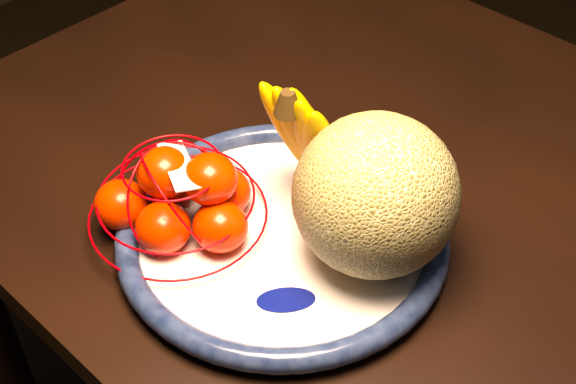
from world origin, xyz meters
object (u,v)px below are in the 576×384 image
Objects in this scene: fruit_bowl at (282,234)px; mandarin_bag at (181,198)px; dining_table at (471,273)px; banana_bunch at (308,135)px; cantaloupe at (375,195)px.

fruit_bowl is 1.53× the size of mandarin_bag.
dining_table is 4.00× the size of fruit_bowl.
fruit_bowl is 0.12m from mandarin_bag.
mandarin_bag is at bearing -151.29° from fruit_bowl.
mandarin_bag is (-0.26, -0.21, 0.13)m from dining_table.
banana_bunch is (-0.02, 0.07, 0.09)m from fruit_bowl.
cantaloupe is 0.96× the size of banana_bunch.
cantaloupe reaches higher than dining_table.
mandarin_bag reaches higher than dining_table.
mandarin_bag is (-0.19, -0.09, -0.05)m from cantaloupe.
dining_table is at bearing 30.91° from banana_bunch.
banana_bunch is (-0.18, -0.09, 0.18)m from dining_table.
banana_bunch is at bearing -149.11° from dining_table.
cantaloupe reaches higher than fruit_bowl.
fruit_bowl is at bearing -158.37° from cantaloupe.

